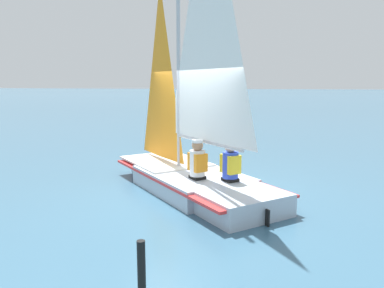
{
  "coord_description": "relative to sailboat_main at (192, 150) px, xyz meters",
  "views": [
    {
      "loc": [
        7.43,
        1.69,
        2.24
      ],
      "look_at": [
        0.0,
        0.0,
        0.99
      ],
      "focal_mm": 35.0,
      "sensor_mm": 36.0,
      "label": 1
    }
  ],
  "objects": [
    {
      "name": "ground_plane",
      "position": [
        -0.01,
        -0.01,
        -0.87
      ],
      "size": [
        260.0,
        260.0,
        0.0
      ],
      "primitive_type": "plane",
      "color": "#38607A"
    },
    {
      "name": "sailboat_main",
      "position": [
        0.0,
        0.0,
        0.0
      ],
      "size": [
        4.33,
        4.25,
        6.14
      ],
      "rotation": [
        0.0,
        0.0,
        3.9
      ],
      "color": "#B2BCCC",
      "rests_on": "ground_plane"
    },
    {
      "name": "sailor_helm",
      "position": [
        0.49,
        0.21,
        -0.24
      ],
      "size": [
        0.43,
        0.42,
        1.16
      ],
      "rotation": [
        0.0,
        0.0,
        3.9
      ],
      "color": "black",
      "rests_on": "ground_plane"
    },
    {
      "name": "sailor_crew",
      "position": [
        0.51,
        0.86,
        -0.25
      ],
      "size": [
        0.43,
        0.42,
        1.16
      ],
      "rotation": [
        0.0,
        0.0,
        3.9
      ],
      "color": "black",
      "rests_on": "ground_plane"
    }
  ]
}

